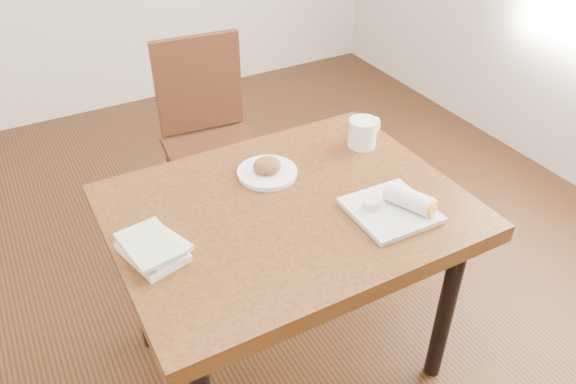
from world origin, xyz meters
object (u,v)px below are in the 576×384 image
table (288,226)px  chair_far (209,129)px  book_stack (153,247)px  plate_burrito (396,207)px  coffee_mug (363,132)px  plate_scone (267,170)px

table → chair_far: size_ratio=1.16×
table → book_stack: (-0.45, -0.02, 0.11)m
table → plate_burrito: 0.36m
coffee_mug → chair_far: bearing=114.4°
chair_far → plate_burrito: chair_far is taller
chair_far → plate_burrito: size_ratio=3.81×
plate_burrito → book_stack: 0.74m
plate_scone → book_stack: 0.51m
chair_far → coffee_mug: 0.84m
plate_scone → plate_burrito: plate_burrito is taller
table → chair_far: bearing=84.5°
chair_far → book_stack: chair_far is taller
plate_burrito → book_stack: (-0.72, 0.18, 0.00)m
plate_burrito → table: bearing=143.8°
table → coffee_mug: (0.42, 0.19, 0.14)m
plate_burrito → book_stack: plate_burrito is taller
chair_far → coffee_mug: (0.33, -0.73, 0.26)m
book_stack → plate_scone: bearing=23.5°
chair_far → coffee_mug: chair_far is taller
plate_scone → coffee_mug: (0.40, 0.01, 0.03)m
chair_far → book_stack: (-0.54, -0.94, 0.23)m
coffee_mug → book_stack: (-0.87, -0.21, -0.03)m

